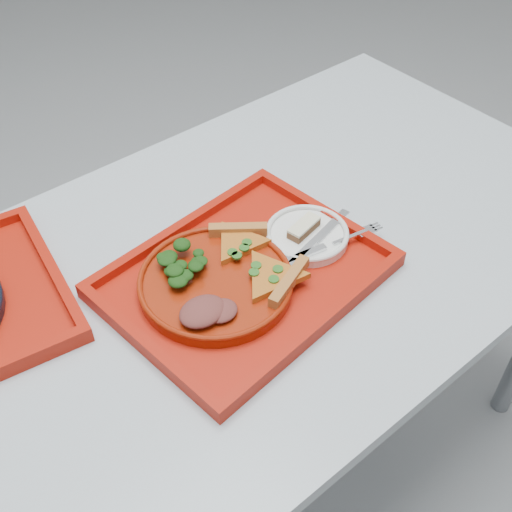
# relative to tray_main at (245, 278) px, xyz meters

# --- Properties ---
(ground) EXTENTS (10.00, 10.00, 0.00)m
(ground) POSITION_rel_tray_main_xyz_m (-0.03, 0.05, -0.76)
(ground) COLOR #9A9DA2
(ground) RESTS_ON ground
(table) EXTENTS (1.60, 0.80, 0.75)m
(table) POSITION_rel_tray_main_xyz_m (-0.03, 0.05, -0.08)
(table) COLOR #B3BFC9
(table) RESTS_ON ground
(tray_main) EXTENTS (0.48, 0.40, 0.01)m
(tray_main) POSITION_rel_tray_main_xyz_m (0.00, 0.00, 0.00)
(tray_main) COLOR #A51708
(tray_main) RESTS_ON table
(dinner_plate) EXTENTS (0.26, 0.26, 0.02)m
(dinner_plate) POSITION_rel_tray_main_xyz_m (-0.06, 0.01, 0.02)
(dinner_plate) COLOR maroon
(dinner_plate) RESTS_ON tray_main
(side_plate) EXTENTS (0.15, 0.15, 0.01)m
(side_plate) POSITION_rel_tray_main_xyz_m (0.14, 0.00, 0.01)
(side_plate) COLOR white
(side_plate) RESTS_ON tray_main
(pizza_slice_a) EXTENTS (0.15, 0.16, 0.02)m
(pizza_slice_a) POSITION_rel_tray_main_xyz_m (0.02, -0.05, 0.03)
(pizza_slice_a) COLOR gold
(pizza_slice_a) RESTS_ON dinner_plate
(pizza_slice_b) EXTENTS (0.15, 0.16, 0.02)m
(pizza_slice_b) POSITION_rel_tray_main_xyz_m (0.03, 0.05, 0.03)
(pizza_slice_b) COLOR gold
(pizza_slice_b) RESTS_ON dinner_plate
(salad_heap) EXTENTS (0.08, 0.07, 0.04)m
(salad_heap) POSITION_rel_tray_main_xyz_m (-0.08, 0.07, 0.04)
(salad_heap) COLOR black
(salad_heap) RESTS_ON dinner_plate
(meat_portion) EXTENTS (0.08, 0.06, 0.02)m
(meat_portion) POSITION_rel_tray_main_xyz_m (-0.12, -0.04, 0.04)
(meat_portion) COLOR brown
(meat_portion) RESTS_ON dinner_plate
(dessert_bar) EXTENTS (0.07, 0.04, 0.02)m
(dessert_bar) POSITION_rel_tray_main_xyz_m (0.14, 0.01, 0.03)
(dessert_bar) COLOR #482F18
(dessert_bar) RESTS_ON side_plate
(knife) EXTENTS (0.18, 0.06, 0.01)m
(knife) POSITION_rel_tray_main_xyz_m (0.15, -0.02, 0.02)
(knife) COLOR silver
(knife) RESTS_ON side_plate
(fork) EXTENTS (0.19, 0.06, 0.01)m
(fork) POSITION_rel_tray_main_xyz_m (0.16, -0.05, 0.02)
(fork) COLOR silver
(fork) RESTS_ON side_plate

